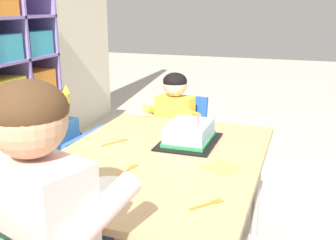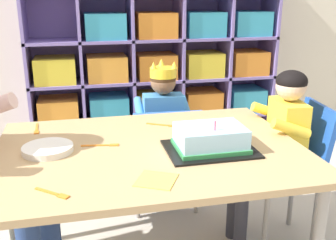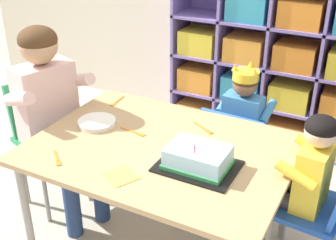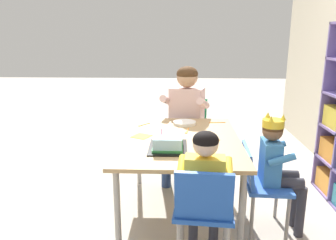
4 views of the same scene
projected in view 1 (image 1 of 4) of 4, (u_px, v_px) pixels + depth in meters
activity_table at (157, 167)px, 1.71m from camera, size 1.15×0.85×0.60m
classroom_chair_blue at (71, 174)px, 2.09m from camera, size 0.40×0.32×0.60m
child_with_crown at (52, 145)px, 2.09m from camera, size 0.30×0.31×0.83m
adult_helper_seated at (58, 222)px, 1.10m from camera, size 0.48×0.46×1.05m
classroom_chair_guest_side at (178, 142)px, 2.42m from camera, size 0.34×0.34×0.69m
guest_at_table_side at (171, 127)px, 2.30m from camera, size 0.31×0.31×0.85m
birthday_cake_on_tray at (189, 134)px, 1.86m from camera, size 0.33×0.25×0.13m
paper_plate_stack at (107, 190)px, 1.36m from camera, size 0.19×0.19×0.02m
paper_napkin_square at (222, 167)px, 1.58m from camera, size 0.16×0.16×0.00m
fork_near_cake_tray at (116, 142)px, 1.87m from camera, size 0.13×0.08×0.00m
fork_by_napkin at (209, 204)px, 1.29m from camera, size 0.11×0.09×0.00m
fork_beside_plate_stack at (29, 189)px, 1.39m from camera, size 0.02×0.14×0.00m
fork_at_table_front_edge at (127, 170)px, 1.55m from camera, size 0.15×0.04×0.00m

